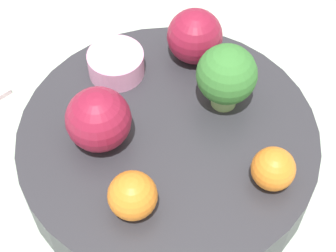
{
  "coord_description": "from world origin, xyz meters",
  "views": [
    {
      "loc": [
        -0.16,
        -0.24,
        0.46
      ],
      "look_at": [
        0.0,
        0.0,
        0.07
      ],
      "focal_mm": 60.0,
      "sensor_mm": 36.0,
      "label": 1
    }
  ],
  "objects_px": {
    "apple_green": "(98,119)",
    "bowl": "(168,147)",
    "orange_back": "(133,196)",
    "small_cup": "(118,63)",
    "apple_red": "(195,36)",
    "broccoli": "(228,78)",
    "orange_front": "(273,169)"
  },
  "relations": [
    {
      "from": "small_cup",
      "to": "apple_red",
      "type": "bearing_deg",
      "value": -18.52
    },
    {
      "from": "bowl",
      "to": "orange_back",
      "type": "relative_size",
      "value": 6.77
    },
    {
      "from": "orange_front",
      "to": "apple_green",
      "type": "bearing_deg",
      "value": 129.31
    },
    {
      "from": "broccoli",
      "to": "orange_back",
      "type": "height_order",
      "value": "broccoli"
    },
    {
      "from": "apple_red",
      "to": "apple_green",
      "type": "height_order",
      "value": "apple_green"
    },
    {
      "from": "apple_red",
      "to": "small_cup",
      "type": "height_order",
      "value": "apple_red"
    },
    {
      "from": "apple_green",
      "to": "orange_front",
      "type": "relative_size",
      "value": 1.54
    },
    {
      "from": "broccoli",
      "to": "small_cup",
      "type": "xyz_separation_m",
      "value": [
        -0.06,
        0.09,
        -0.02
      ]
    },
    {
      "from": "broccoli",
      "to": "apple_red",
      "type": "height_order",
      "value": "broccoli"
    },
    {
      "from": "bowl",
      "to": "apple_red",
      "type": "relative_size",
      "value": 5.04
    },
    {
      "from": "bowl",
      "to": "orange_back",
      "type": "distance_m",
      "value": 0.09
    },
    {
      "from": "orange_back",
      "to": "apple_green",
      "type": "bearing_deg",
      "value": 80.13
    },
    {
      "from": "bowl",
      "to": "orange_back",
      "type": "xyz_separation_m",
      "value": [
        -0.06,
        -0.05,
        0.04
      ]
    },
    {
      "from": "bowl",
      "to": "apple_green",
      "type": "distance_m",
      "value": 0.08
    },
    {
      "from": "broccoli",
      "to": "orange_front",
      "type": "bearing_deg",
      "value": -102.29
    },
    {
      "from": "broccoli",
      "to": "orange_back",
      "type": "distance_m",
      "value": 0.13
    },
    {
      "from": "bowl",
      "to": "small_cup",
      "type": "xyz_separation_m",
      "value": [
        0.0,
        0.09,
        0.03
      ]
    },
    {
      "from": "apple_green",
      "to": "orange_front",
      "type": "xyz_separation_m",
      "value": [
        0.09,
        -0.11,
        -0.01
      ]
    },
    {
      "from": "apple_green",
      "to": "small_cup",
      "type": "distance_m",
      "value": 0.08
    },
    {
      "from": "apple_red",
      "to": "small_cup",
      "type": "relative_size",
      "value": 1.0
    },
    {
      "from": "bowl",
      "to": "small_cup",
      "type": "height_order",
      "value": "small_cup"
    },
    {
      "from": "apple_green",
      "to": "broccoli",
      "type": "bearing_deg",
      "value": -14.71
    },
    {
      "from": "broccoli",
      "to": "orange_back",
      "type": "xyz_separation_m",
      "value": [
        -0.12,
        -0.04,
        -0.02
      ]
    },
    {
      "from": "broccoli",
      "to": "apple_red",
      "type": "relative_size",
      "value": 1.23
    },
    {
      "from": "orange_front",
      "to": "small_cup",
      "type": "xyz_separation_m",
      "value": [
        -0.04,
        0.17,
        -0.01
      ]
    },
    {
      "from": "apple_green",
      "to": "orange_back",
      "type": "bearing_deg",
      "value": -99.87
    },
    {
      "from": "bowl",
      "to": "small_cup",
      "type": "bearing_deg",
      "value": 88.87
    },
    {
      "from": "apple_red",
      "to": "apple_green",
      "type": "distance_m",
      "value": 0.13
    },
    {
      "from": "broccoli",
      "to": "apple_green",
      "type": "relative_size",
      "value": 1.17
    },
    {
      "from": "small_cup",
      "to": "bowl",
      "type": "bearing_deg",
      "value": -91.13
    },
    {
      "from": "apple_green",
      "to": "orange_back",
      "type": "xyz_separation_m",
      "value": [
        -0.01,
        -0.07,
        -0.01
      ]
    },
    {
      "from": "apple_green",
      "to": "bowl",
      "type": "bearing_deg",
      "value": -27.75
    }
  ]
}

